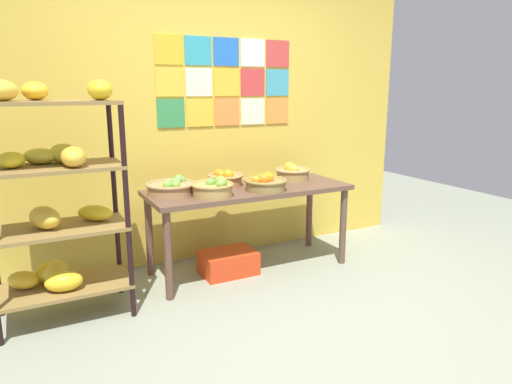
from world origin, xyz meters
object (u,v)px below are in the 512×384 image
fruit_basket_centre (225,178)px  display_table (249,197)px  fruit_basket_left (172,187)px  fruit_basket_back_right (214,188)px  fruit_basket_right (265,183)px  fruit_basket_back_left (293,173)px  banana_shelf_unit (51,191)px  produce_crate_under_table (228,262)px

fruit_basket_centre → display_table: bearing=-47.9°
fruit_basket_left → display_table: bearing=-4.9°
fruit_basket_back_right → fruit_basket_right: 0.46m
fruit_basket_back_right → fruit_basket_left: bearing=141.8°
fruit_basket_back_right → fruit_basket_back_left: bearing=17.1°
fruit_basket_back_right → fruit_basket_centre: size_ratio=1.09×
banana_shelf_unit → fruit_basket_left: banana_shelf_unit is taller
banana_shelf_unit → display_table: banana_shelf_unit is taller
fruit_basket_back_right → fruit_basket_back_left: 0.94m
fruit_basket_back_right → fruit_basket_right: (0.46, -0.00, -0.00)m
fruit_basket_back_right → produce_crate_under_table: bearing=38.5°
banana_shelf_unit → fruit_basket_back_right: bearing=0.8°
fruit_basket_centre → fruit_basket_right: (0.22, -0.32, -0.00)m
banana_shelf_unit → display_table: bearing=6.4°
fruit_basket_right → display_table: bearing=113.9°
fruit_basket_back_left → fruit_basket_right: (-0.44, -0.28, -0.00)m
banana_shelf_unit → produce_crate_under_table: 1.56m
fruit_basket_back_right → display_table: bearing=22.0°
fruit_basket_centre → fruit_basket_right: fruit_basket_right is taller
banana_shelf_unit → fruit_basket_back_right: (1.16, 0.02, -0.10)m
display_table → fruit_basket_right: fruit_basket_right is taller
fruit_basket_right → banana_shelf_unit: bearing=-179.5°
fruit_basket_back_right → produce_crate_under_table: 0.73m
display_table → fruit_basket_back_left: 0.54m
banana_shelf_unit → produce_crate_under_table: banana_shelf_unit is taller
banana_shelf_unit → display_table: size_ratio=0.93×
fruit_basket_back_right → fruit_basket_left: (-0.27, 0.21, -0.01)m
fruit_basket_centre → fruit_basket_left: size_ratio=0.77×
fruit_basket_centre → produce_crate_under_table: size_ratio=0.67×
fruit_basket_right → produce_crate_under_table: (-0.28, 0.14, -0.70)m
display_table → fruit_basket_back_right: 0.44m
display_table → fruit_basket_left: (-0.66, 0.06, 0.14)m
display_table → fruit_basket_left: size_ratio=4.37×
fruit_basket_back_right → fruit_basket_back_left: (0.89, 0.27, 0.00)m
display_table → fruit_basket_left: 0.68m
banana_shelf_unit → fruit_basket_back_left: (2.05, 0.29, -0.09)m
banana_shelf_unit → produce_crate_under_table: bearing=6.7°
fruit_basket_back_right → fruit_basket_centre: fruit_basket_back_right is taller
display_table → fruit_basket_centre: 0.27m
display_table → fruit_basket_back_right: fruit_basket_back_right is taller
fruit_basket_back_left → fruit_basket_left: (-1.16, -0.06, -0.01)m
banana_shelf_unit → fruit_basket_back_left: 2.08m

